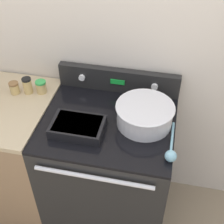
# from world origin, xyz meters

# --- Properties ---
(kitchen_wall) EXTENTS (8.00, 0.05, 2.50)m
(kitchen_wall) POSITION_xyz_m (0.00, 0.70, 1.25)
(kitchen_wall) COLOR beige
(kitchen_wall) RESTS_ON ground_plane
(stove_range) EXTENTS (0.78, 0.70, 0.90)m
(stove_range) POSITION_xyz_m (0.00, 0.33, 0.45)
(stove_range) COLOR black
(stove_range) RESTS_ON ground_plane
(control_panel) EXTENTS (0.78, 0.07, 0.16)m
(control_panel) POSITION_xyz_m (0.00, 0.64, 0.98)
(control_panel) COLOR black
(control_panel) RESTS_ON stove_range
(side_counter) EXTENTS (0.58, 0.67, 0.92)m
(side_counter) POSITION_xyz_m (-0.68, 0.33, 0.46)
(side_counter) COLOR #896B4C
(side_counter) RESTS_ON ground_plane
(mixing_bowl) EXTENTS (0.33, 0.33, 0.13)m
(mixing_bowl) POSITION_xyz_m (0.21, 0.36, 0.98)
(mixing_bowl) COLOR silver
(mixing_bowl) RESTS_ON stove_range
(casserole_dish) EXTENTS (0.29, 0.20, 0.06)m
(casserole_dish) POSITION_xyz_m (-0.15, 0.22, 0.94)
(casserole_dish) COLOR black
(casserole_dish) RESTS_ON stove_range
(ladle) EXTENTS (0.06, 0.31, 0.06)m
(ladle) POSITION_xyz_m (0.37, 0.14, 0.93)
(ladle) COLOR #7AB2C6
(ladle) RESTS_ON stove_range
(spice_jar_green_cap) EXTENTS (0.07, 0.07, 0.08)m
(spice_jar_green_cap) POSITION_xyz_m (-0.47, 0.50, 0.96)
(spice_jar_green_cap) COLOR tan
(spice_jar_green_cap) RESTS_ON side_counter
(spice_jar_black_cap) EXTENTS (0.06, 0.06, 0.11)m
(spice_jar_black_cap) POSITION_xyz_m (-0.55, 0.48, 0.97)
(spice_jar_black_cap) COLOR tan
(spice_jar_black_cap) RESTS_ON side_counter
(spice_jar_brown_cap) EXTENTS (0.06, 0.06, 0.08)m
(spice_jar_brown_cap) POSITION_xyz_m (-0.63, 0.46, 0.96)
(spice_jar_brown_cap) COLOR tan
(spice_jar_brown_cap) RESTS_ON side_counter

